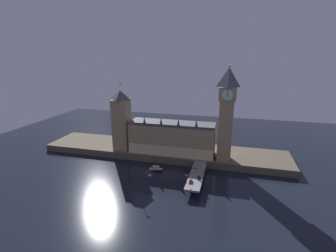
{
  "coord_description": "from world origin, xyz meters",
  "views": [
    {
      "loc": [
        57.42,
        -162.7,
        86.33
      ],
      "look_at": [
        9.45,
        20.0,
        32.76
      ],
      "focal_mm": 26.0,
      "sensor_mm": 36.0,
      "label": 1
    }
  ],
  "objects_px": {
    "pedestrian_mid_walk": "(204,171)",
    "street_lamp_near": "(187,178)",
    "victoria_tower": "(122,120)",
    "car_southbound_lead": "(199,177)",
    "car_northbound_lead": "(195,169)",
    "street_lamp_mid": "(204,169)",
    "pedestrian_far_rail": "(193,166)",
    "car_northbound_trail": "(191,181)",
    "clock_tower": "(226,112)",
    "boat_upstream": "(156,169)"
  },
  "relations": [
    {
      "from": "pedestrian_mid_walk",
      "to": "street_lamp_near",
      "type": "distance_m",
      "value": 21.2
    },
    {
      "from": "victoria_tower",
      "to": "car_southbound_lead",
      "type": "xyz_separation_m",
      "value": [
        74.81,
        -39.46,
        -26.0
      ]
    },
    {
      "from": "car_northbound_lead",
      "to": "street_lamp_near",
      "type": "xyz_separation_m",
      "value": [
        -2.6,
        -20.44,
        3.0
      ]
    },
    {
      "from": "street_lamp_near",
      "to": "street_lamp_mid",
      "type": "relative_size",
      "value": 0.84
    },
    {
      "from": "car_southbound_lead",
      "to": "street_lamp_near",
      "type": "distance_m",
      "value": 11.45
    },
    {
      "from": "pedestrian_far_rail",
      "to": "car_southbound_lead",
      "type": "bearing_deg",
      "value": -67.65
    },
    {
      "from": "car_northbound_lead",
      "to": "street_lamp_mid",
      "type": "bearing_deg",
      "value": -39.2
    },
    {
      "from": "victoria_tower",
      "to": "car_northbound_trail",
      "type": "xyz_separation_m",
      "value": [
        70.4,
        -46.39,
        -25.89
      ]
    },
    {
      "from": "victoria_tower",
      "to": "street_lamp_near",
      "type": "xyz_separation_m",
      "value": [
        67.79,
        -47.97,
        -22.91
      ]
    },
    {
      "from": "clock_tower",
      "to": "victoria_tower",
      "type": "bearing_deg",
      "value": 179.11
    },
    {
      "from": "street_lamp_near",
      "to": "boat_upstream",
      "type": "relative_size",
      "value": 0.5
    },
    {
      "from": "car_northbound_trail",
      "to": "clock_tower",
      "type": "bearing_deg",
      "value": 66.63
    },
    {
      "from": "pedestrian_far_rail",
      "to": "boat_upstream",
      "type": "xyz_separation_m",
      "value": [
        -28.97,
        -1.23,
        -5.43
      ]
    },
    {
      "from": "car_southbound_lead",
      "to": "street_lamp_near",
      "type": "relative_size",
      "value": 0.71
    },
    {
      "from": "car_northbound_lead",
      "to": "street_lamp_mid",
      "type": "relative_size",
      "value": 0.61
    },
    {
      "from": "victoria_tower",
      "to": "boat_upstream",
      "type": "height_order",
      "value": "victoria_tower"
    },
    {
      "from": "car_northbound_lead",
      "to": "boat_upstream",
      "type": "relative_size",
      "value": 0.36
    },
    {
      "from": "car_northbound_lead",
      "to": "pedestrian_far_rail",
      "type": "bearing_deg",
      "value": 117.98
    },
    {
      "from": "car_northbound_trail",
      "to": "boat_upstream",
      "type": "bearing_deg",
      "value": 145.06
    },
    {
      "from": "victoria_tower",
      "to": "pedestrian_mid_walk",
      "type": "xyz_separation_m",
      "value": [
        77.01,
        -29.1,
        -25.81
      ]
    },
    {
      "from": "pedestrian_mid_walk",
      "to": "pedestrian_far_rail",
      "type": "bearing_deg",
      "value": 147.02
    },
    {
      "from": "pedestrian_mid_walk",
      "to": "car_northbound_trail",
      "type": "bearing_deg",
      "value": -110.93
    },
    {
      "from": "pedestrian_mid_walk",
      "to": "street_lamp_near",
      "type": "relative_size",
      "value": 0.27
    },
    {
      "from": "street_lamp_near",
      "to": "street_lamp_mid",
      "type": "xyz_separation_m",
      "value": [
        9.62,
        14.72,
        0.67
      ]
    },
    {
      "from": "street_lamp_mid",
      "to": "car_southbound_lead",
      "type": "bearing_deg",
      "value": -112.74
    },
    {
      "from": "street_lamp_near",
      "to": "car_southbound_lead",
      "type": "bearing_deg",
      "value": 50.51
    },
    {
      "from": "street_lamp_near",
      "to": "boat_upstream",
      "type": "xyz_separation_m",
      "value": [
        -28.57,
        23.36,
        -8.2
      ]
    },
    {
      "from": "clock_tower",
      "to": "car_southbound_lead",
      "type": "xyz_separation_m",
      "value": [
        -15.04,
        -38.06,
        -38.99
      ]
    },
    {
      "from": "car_northbound_trail",
      "to": "street_lamp_mid",
      "type": "bearing_deg",
      "value": 61.92
    },
    {
      "from": "pedestrian_far_rail",
      "to": "car_northbound_lead",
      "type": "bearing_deg",
      "value": -62.02
    },
    {
      "from": "clock_tower",
      "to": "pedestrian_far_rail",
      "type": "xyz_separation_m",
      "value": [
        -21.65,
        -21.98,
        -38.67
      ]
    },
    {
      "from": "clock_tower",
      "to": "boat_upstream",
      "type": "xyz_separation_m",
      "value": [
        -50.61,
        -23.21,
        -44.11
      ]
    },
    {
      "from": "car_northbound_lead",
      "to": "boat_upstream",
      "type": "xyz_separation_m",
      "value": [
        -31.17,
        2.92,
        -5.2
      ]
    },
    {
      "from": "car_northbound_trail",
      "to": "boat_upstream",
      "type": "relative_size",
      "value": 0.34
    },
    {
      "from": "car_northbound_lead",
      "to": "pedestrian_far_rail",
      "type": "xyz_separation_m",
      "value": [
        -2.2,
        4.15,
        0.24
      ]
    },
    {
      "from": "victoria_tower",
      "to": "car_northbound_lead",
      "type": "bearing_deg",
      "value": -21.36
    },
    {
      "from": "victoria_tower",
      "to": "pedestrian_far_rail",
      "type": "relative_size",
      "value": 32.83
    },
    {
      "from": "car_southbound_lead",
      "to": "pedestrian_far_rail",
      "type": "bearing_deg",
      "value": 112.35
    },
    {
      "from": "car_southbound_lead",
      "to": "street_lamp_near",
      "type": "height_order",
      "value": "street_lamp_near"
    },
    {
      "from": "clock_tower",
      "to": "car_northbound_trail",
      "type": "distance_m",
      "value": 62.56
    },
    {
      "from": "car_northbound_lead",
      "to": "street_lamp_mid",
      "type": "height_order",
      "value": "street_lamp_mid"
    },
    {
      "from": "boat_upstream",
      "to": "car_southbound_lead",
      "type": "bearing_deg",
      "value": -22.65
    },
    {
      "from": "victoria_tower",
      "to": "car_northbound_trail",
      "type": "height_order",
      "value": "victoria_tower"
    },
    {
      "from": "car_northbound_trail",
      "to": "street_lamp_mid",
      "type": "distance_m",
      "value": 15.34
    },
    {
      "from": "pedestrian_far_rail",
      "to": "street_lamp_mid",
      "type": "bearing_deg",
      "value": -46.96
    },
    {
      "from": "car_southbound_lead",
      "to": "street_lamp_near",
      "type": "bearing_deg",
      "value": -129.49
    },
    {
      "from": "car_northbound_trail",
      "to": "pedestrian_mid_walk",
      "type": "height_order",
      "value": "car_northbound_trail"
    },
    {
      "from": "victoria_tower",
      "to": "street_lamp_mid",
      "type": "height_order",
      "value": "victoria_tower"
    },
    {
      "from": "pedestrian_far_rail",
      "to": "car_northbound_trail",
      "type": "bearing_deg",
      "value": -84.53
    },
    {
      "from": "victoria_tower",
      "to": "car_southbound_lead",
      "type": "distance_m",
      "value": 88.48
    }
  ]
}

